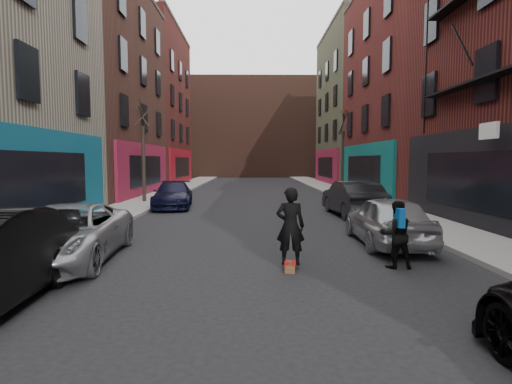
{
  "coord_description": "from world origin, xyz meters",
  "views": [
    {
      "loc": [
        -0.22,
        -4.15,
        2.41
      ],
      "look_at": [
        -0.11,
        5.96,
        1.6
      ],
      "focal_mm": 28.0,
      "sensor_mm": 36.0,
      "label": 1
    }
  ],
  "objects_px": {
    "parked_right_end": "(353,198)",
    "parked_left_end": "(173,195)",
    "parked_right_far": "(387,220)",
    "pedestrian": "(396,234)",
    "skateboarder": "(290,226)",
    "parked_left_far": "(66,234)",
    "tree_left_far": "(143,142)",
    "skateboard": "(290,267)",
    "tree_right_far": "(343,144)"
  },
  "relations": [
    {
      "from": "tree_left_far",
      "to": "parked_right_end",
      "type": "distance_m",
      "value": 11.8
    },
    {
      "from": "parked_right_end",
      "to": "pedestrian",
      "type": "distance_m",
      "value": 8.44
    },
    {
      "from": "parked_left_far",
      "to": "skateboarder",
      "type": "xyz_separation_m",
      "value": [
        5.23,
        -0.67,
        0.29
      ]
    },
    {
      "from": "skateboarder",
      "to": "parked_left_far",
      "type": "bearing_deg",
      "value": -0.57
    },
    {
      "from": "skateboarder",
      "to": "parked_right_far",
      "type": "bearing_deg",
      "value": -133.32
    },
    {
      "from": "tree_left_far",
      "to": "pedestrian",
      "type": "distance_m",
      "value": 16.47
    },
    {
      "from": "skateboard",
      "to": "tree_right_far",
      "type": "bearing_deg",
      "value": 80.72
    },
    {
      "from": "parked_left_far",
      "to": "parked_right_end",
      "type": "bearing_deg",
      "value": 37.01
    },
    {
      "from": "skateboarder",
      "to": "tree_left_far",
      "type": "bearing_deg",
      "value": -56.43
    },
    {
      "from": "parked_left_far",
      "to": "parked_right_far",
      "type": "relative_size",
      "value": 1.16
    },
    {
      "from": "tree_right_far",
      "to": "pedestrian",
      "type": "distance_m",
      "value": 19.86
    },
    {
      "from": "parked_right_far",
      "to": "tree_left_far",
      "type": "bearing_deg",
      "value": -46.47
    },
    {
      "from": "parked_right_end",
      "to": "parked_left_far",
      "type": "bearing_deg",
      "value": 38.05
    },
    {
      "from": "parked_right_end",
      "to": "skateboard",
      "type": "bearing_deg",
      "value": 63.83
    },
    {
      "from": "tree_left_far",
      "to": "parked_left_end",
      "type": "distance_m",
      "value": 3.92
    },
    {
      "from": "parked_right_end",
      "to": "skateboard",
      "type": "relative_size",
      "value": 5.77
    },
    {
      "from": "parked_left_far",
      "to": "skateboarder",
      "type": "relative_size",
      "value": 2.82
    },
    {
      "from": "parked_left_far",
      "to": "skateboard",
      "type": "bearing_deg",
      "value": -11.82
    },
    {
      "from": "parked_left_far",
      "to": "parked_left_end",
      "type": "height_order",
      "value": "parked_left_far"
    },
    {
      "from": "tree_left_far",
      "to": "parked_right_end",
      "type": "relative_size",
      "value": 1.41
    },
    {
      "from": "parked_left_far",
      "to": "skateboard",
      "type": "xyz_separation_m",
      "value": [
        5.23,
        -0.67,
        -0.63
      ]
    },
    {
      "from": "tree_left_far",
      "to": "tree_right_far",
      "type": "height_order",
      "value": "tree_right_far"
    },
    {
      "from": "parked_left_far",
      "to": "tree_right_far",
      "type": "bearing_deg",
      "value": 55.55
    },
    {
      "from": "tree_left_far",
      "to": "parked_right_far",
      "type": "distance_m",
      "value": 14.96
    },
    {
      "from": "tree_left_far",
      "to": "skateboarder",
      "type": "relative_size",
      "value": 3.78
    },
    {
      "from": "tree_left_far",
      "to": "parked_left_far",
      "type": "relative_size",
      "value": 1.34
    },
    {
      "from": "parked_right_end",
      "to": "parked_right_far",
      "type": "bearing_deg",
      "value": 81.51
    },
    {
      "from": "skateboarder",
      "to": "pedestrian",
      "type": "distance_m",
      "value": 2.38
    },
    {
      "from": "parked_left_end",
      "to": "skateboard",
      "type": "relative_size",
      "value": 5.64
    },
    {
      "from": "parked_right_far",
      "to": "pedestrian",
      "type": "bearing_deg",
      "value": 77.1
    },
    {
      "from": "parked_right_end",
      "to": "pedestrian",
      "type": "xyz_separation_m",
      "value": [
        -1.15,
        -8.36,
        0.0
      ]
    },
    {
      "from": "parked_right_end",
      "to": "parked_left_end",
      "type": "bearing_deg",
      "value": -23.61
    },
    {
      "from": "parked_right_far",
      "to": "skateboarder",
      "type": "distance_m",
      "value": 3.93
    },
    {
      "from": "pedestrian",
      "to": "parked_right_end",
      "type": "bearing_deg",
      "value": -100.04
    },
    {
      "from": "parked_right_far",
      "to": "skateboarder",
      "type": "height_order",
      "value": "skateboarder"
    },
    {
      "from": "parked_left_far",
      "to": "skateboarder",
      "type": "distance_m",
      "value": 5.28
    },
    {
      "from": "tree_left_far",
      "to": "skateboarder",
      "type": "height_order",
      "value": "tree_left_far"
    },
    {
      "from": "tree_left_far",
      "to": "parked_left_end",
      "type": "xyz_separation_m",
      "value": [
        1.99,
        -1.99,
        -2.72
      ]
    },
    {
      "from": "tree_left_far",
      "to": "parked_left_far",
      "type": "xyz_separation_m",
      "value": [
        1.6,
        -12.81,
        -2.7
      ]
    },
    {
      "from": "tree_right_far",
      "to": "skateboarder",
      "type": "bearing_deg",
      "value": -105.95
    },
    {
      "from": "parked_right_far",
      "to": "pedestrian",
      "type": "distance_m",
      "value": 2.53
    },
    {
      "from": "skateboard",
      "to": "tree_left_far",
      "type": "bearing_deg",
      "value": 123.57
    },
    {
      "from": "tree_right_far",
      "to": "parked_right_far",
      "type": "height_order",
      "value": "tree_right_far"
    },
    {
      "from": "parked_left_far",
      "to": "pedestrian",
      "type": "xyz_separation_m",
      "value": [
        7.6,
        -0.6,
        0.09
      ]
    },
    {
      "from": "tree_left_far",
      "to": "parked_right_far",
      "type": "bearing_deg",
      "value": -48.08
    },
    {
      "from": "tree_right_far",
      "to": "parked_left_far",
      "type": "bearing_deg",
      "value": -119.87
    },
    {
      "from": "parked_left_end",
      "to": "skateboarder",
      "type": "xyz_separation_m",
      "value": [
        4.84,
        -11.48,
        0.31
      ]
    },
    {
      "from": "parked_left_end",
      "to": "parked_right_far",
      "type": "bearing_deg",
      "value": -55.09
    },
    {
      "from": "tree_right_far",
      "to": "parked_left_end",
      "type": "xyz_separation_m",
      "value": [
        -10.41,
        -7.99,
        -2.87
      ]
    },
    {
      "from": "parked_left_far",
      "to": "pedestrian",
      "type": "relative_size",
      "value": 3.22
    }
  ]
}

